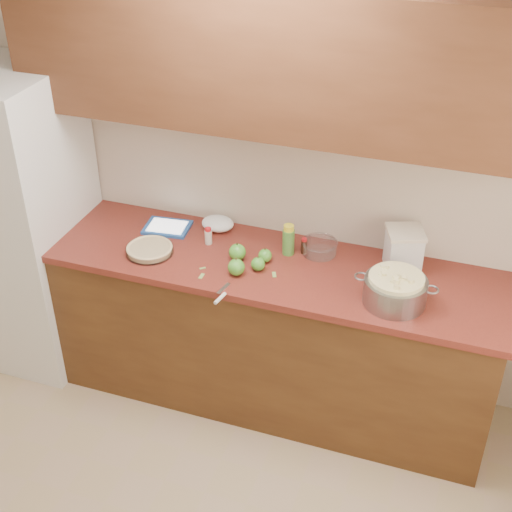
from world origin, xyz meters
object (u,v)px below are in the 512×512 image
(flour_canister, at_px, (404,249))
(tablet, at_px, (167,227))
(pie, at_px, (150,249))
(colander, at_px, (395,290))

(flour_canister, relative_size, tablet, 0.87)
(flour_canister, distance_m, tablet, 1.32)
(flour_canister, bearing_deg, tablet, -178.51)
(pie, relative_size, tablet, 0.95)
(colander, xyz_separation_m, flour_canister, (-0.01, 0.31, 0.04))
(colander, height_order, flour_canister, flour_canister)
(colander, xyz_separation_m, tablet, (-1.33, 0.27, -0.06))
(pie, distance_m, colander, 1.31)
(pie, bearing_deg, tablet, 93.92)
(pie, xyz_separation_m, tablet, (-0.02, 0.26, -0.01))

